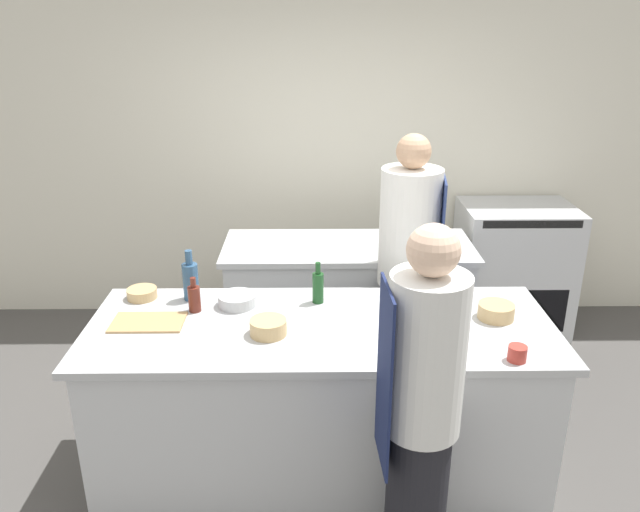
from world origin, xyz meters
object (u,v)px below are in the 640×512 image
Objects in this scene: bottle_olive_oil at (445,278)px; bowl_ceramic_blue at (237,300)px; bottle_wine at (194,298)px; cup at (517,353)px; bottle_vinegar at (447,319)px; oven_range at (513,268)px; bowl_wooden_salad at (496,311)px; bowl_prep_small at (268,327)px; chef_at_stove at (408,272)px; bottle_sauce at (318,287)px; bottle_cooking_oil at (191,280)px; chef_at_prep_near at (421,412)px; bowl_mixing_large at (142,293)px.

bowl_ceramic_blue is (-1.19, -0.14, -0.07)m from bottle_olive_oil.
cup is (1.61, -0.54, -0.04)m from bottle_wine.
bottle_vinegar is 2.75× the size of cup.
bowl_wooden_salad is (-0.65, -1.69, 0.45)m from oven_range.
bowl_prep_small is 0.98× the size of bowl_wooden_salad.
bottle_wine reaches higher than oven_range.
bottle_sauce is at bearing -40.36° from chef_at_stove.
bowl_prep_small is (-0.99, -0.47, -0.06)m from bottle_olive_oil.
chef_at_stove is at bearing 106.48° from cup.
bottle_sauce is 2.74× the size of cup.
bottle_wine is at bearing 167.04° from bottle_vinegar.
oven_range is at bearing 68.95° from bowl_wooden_salad.
bowl_prep_small is at bearing -35.17° from chef_at_stove.
chef_at_stove is 9.48× the size of bowl_prep_small.
bottle_vinegar is 1.45m from bottle_cooking_oil.
bottle_olive_oil is 1.06× the size of bottle_sauce.
bottle_sauce reaches higher than bottle_wine.
bottle_vinegar is at bearing 11.83° from chef_at_stove.
chef_at_prep_near is 8.11× the size of bowl_ceramic_blue.
chef_at_prep_near reaches higher than bottle_cooking_oil.
bottle_sauce is 1.26× the size of bowl_wooden_salad.
bottle_wine is at bearing 147.10° from bowl_prep_small.
bowl_ceramic_blue is (0.27, -0.09, -0.08)m from bottle_cooking_oil.
oven_range is 2.18m from bottle_vinegar.
bottle_cooking_oil reaches higher than bowl_ceramic_blue.
bowl_mixing_large is (-0.33, 0.17, -0.05)m from bottle_wine.
chef_at_prep_near reaches higher than bottle_vinegar.
chef_at_stove is 1.22m from cup.
oven_range is 0.58× the size of chef_at_stove.
bottle_olive_oil reaches higher than bottle_wine.
chef_at_stove is 8.47× the size of bowl_ceramic_blue.
bowl_ceramic_blue is at bearing -53.67° from chef_at_stove.
bowl_mixing_large is (-1.66, 0.48, -0.07)m from bottle_vinegar.
bowl_prep_small is (0.47, -0.43, -0.08)m from bottle_cooking_oil.
bowl_prep_small and bowl_wooden_salad have the same top height.
chef_at_prep_near is 10.09× the size of bowl_mixing_large.
oven_range is 5.41× the size of bowl_wooden_salad.
bottle_wine is at bearing 49.50° from chef_at_prep_near.
bowl_mixing_large is at bearing 169.20° from bowl_ceramic_blue.
bottle_olive_oil is 1.22× the size of bowl_ceramic_blue.
chef_at_stove reaches higher than chef_at_prep_near.
chef_at_stove is at bearing 109.44° from bottle_olive_oil.
bottle_cooking_oil reaches higher than bottle_olive_oil.
bottle_vinegar is 1.36m from bottle_wine.
chef_at_stove is at bearing 41.53° from bottle_sauce.
bowl_mixing_large is 2.07m from cup.
chef_at_stove is 1.18m from bowl_ceramic_blue.
bottle_olive_oil reaches higher than cup.
chef_at_stove is 9.31× the size of bowl_wooden_salad.
bottle_vinegar reaches higher than bowl_wooden_salad.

